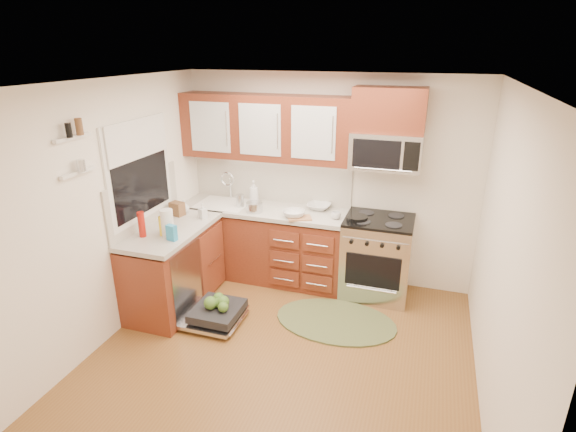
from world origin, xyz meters
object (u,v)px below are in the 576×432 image
(upper_cabinets, at_px, (265,127))
(sink, at_px, (223,213))
(cup, at_px, (336,215))
(stock_pot, at_px, (254,207))
(dishwasher, at_px, (214,314))
(paper_towel_roll, at_px, (167,223))
(rug, at_px, (336,321))
(microwave, at_px, (386,151))
(bowl_a, at_px, (319,206))
(skillet, at_px, (357,218))
(cutting_board, at_px, (300,218))
(bowl_b, at_px, (294,214))
(range, at_px, (377,257))

(upper_cabinets, relative_size, sink, 3.31)
(upper_cabinets, height_order, cup, upper_cabinets)
(stock_pot, bearing_deg, cup, 3.82)
(dishwasher, height_order, paper_towel_roll, paper_towel_roll)
(rug, relative_size, paper_towel_roll, 4.58)
(cup, bearing_deg, microwave, 23.50)
(paper_towel_roll, bearing_deg, sink, 84.38)
(bowl_a, height_order, cup, cup)
(skillet, distance_m, cutting_board, 0.65)
(dishwasher, bearing_deg, bowl_b, 58.25)
(sink, height_order, dishwasher, sink)
(microwave, bearing_deg, bowl_a, 176.16)
(sink, bearing_deg, cutting_board, -10.73)
(range, xyz_separation_m, dishwasher, (-1.54, -1.13, -0.38))
(microwave, xyz_separation_m, rug, (-0.31, -0.85, -1.69))
(upper_cabinets, bearing_deg, bowl_b, -35.67)
(sink, relative_size, paper_towel_roll, 2.20)
(microwave, xyz_separation_m, bowl_a, (-0.75, 0.05, -0.74))
(upper_cabinets, bearing_deg, stock_pot, -98.26)
(sink, bearing_deg, stock_pot, -16.57)
(skillet, relative_size, bowl_a, 0.85)
(upper_cabinets, distance_m, cutting_board, 1.14)
(range, distance_m, sink, 1.96)
(cutting_board, height_order, paper_towel_roll, paper_towel_roll)
(sink, xyz_separation_m, bowl_b, (0.98, -0.17, 0.16))
(microwave, bearing_deg, dishwasher, -140.93)
(stock_pot, xyz_separation_m, bowl_a, (0.70, 0.32, -0.02))
(range, bearing_deg, bowl_a, 167.15)
(paper_towel_roll, bearing_deg, bowl_b, 39.89)
(stock_pot, height_order, bowl_a, stock_pot)
(range, height_order, cup, cup)
(cutting_board, bearing_deg, bowl_b, 158.86)
(rug, xyz_separation_m, bowl_a, (-0.44, 0.90, 0.95))
(sink, height_order, bowl_b, bowl_b)
(range, distance_m, microwave, 1.23)
(range, distance_m, dishwasher, 1.95)
(paper_towel_roll, bearing_deg, stock_pot, 57.79)
(stock_pot, xyz_separation_m, paper_towel_roll, (-0.59, -0.93, 0.08))
(bowl_a, bearing_deg, paper_towel_roll, -135.78)
(skillet, relative_size, cutting_board, 0.90)
(microwave, distance_m, paper_towel_roll, 2.45)
(paper_towel_roll, height_order, bowl_b, paper_towel_roll)
(rug, distance_m, stock_pot, 1.61)
(sink, distance_m, paper_towel_roll, 1.11)
(paper_towel_roll, distance_m, bowl_a, 1.80)
(upper_cabinets, distance_m, cup, 1.32)
(range, height_order, cutting_board, range)
(cup, bearing_deg, upper_cabinets, 165.82)
(rug, height_order, cutting_board, cutting_board)
(range, xyz_separation_m, paper_towel_roll, (-2.04, -1.09, 0.59))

